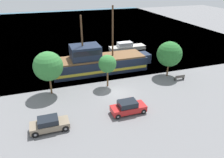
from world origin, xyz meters
name	(u,v)px	position (x,y,z in m)	size (l,w,h in m)	color
ground_plane	(117,92)	(0.00, 0.00, 0.00)	(160.00, 160.00, 0.00)	slate
water_surface	(69,28)	(0.00, 44.00, 0.00)	(80.00, 80.00, 0.00)	#38667F
pirate_ship	(98,62)	(-0.51, 8.20, 1.68)	(16.93, 4.71, 10.67)	#192338
moored_boat_dockside	(127,47)	(8.65, 17.78, 0.63)	(7.95, 2.24, 1.71)	#B7B2A8
parked_car_curb_front	(49,124)	(-9.56, -5.38, 0.73)	(3.99, 1.78, 1.48)	#7F705B
parked_car_curb_mid	(128,107)	(-0.53, -5.10, 0.77)	(4.12, 1.80, 1.58)	#B21E1E
fire_hydrant	(130,100)	(0.66, -3.01, 0.41)	(0.42, 0.25, 0.76)	red
bench_promenade_east	(179,77)	(10.54, 0.68, 0.44)	(1.69, 0.45, 0.85)	#4C4742
tree_row_east	(48,66)	(-8.71, 2.74, 4.03)	(3.90, 3.90, 5.99)	brown
tree_row_mideast	(107,64)	(-0.69, 2.34, 3.50)	(2.56, 2.56, 4.79)	brown
tree_row_midwest	(169,54)	(9.66, 2.81, 3.66)	(3.95, 3.95, 5.64)	brown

